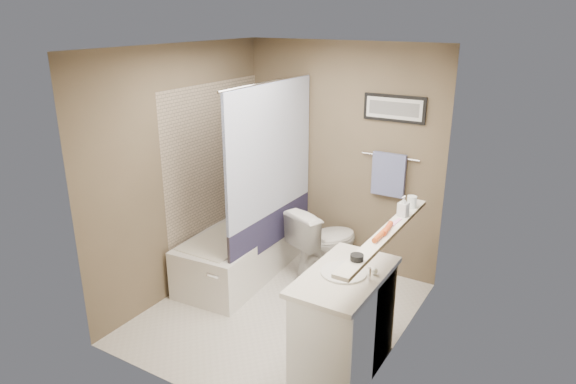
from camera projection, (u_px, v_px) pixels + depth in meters
The scene contains 33 objects.
ground at pixel (280, 312), 4.81m from camera, with size 2.50×2.50×0.00m, color silver.
ceiling at pixel (278, 50), 4.02m from camera, with size 2.20×2.50×0.04m, color white.
wall_back at pixel (341, 158), 5.41m from camera, with size 2.20×0.04×2.40m, color brown.
wall_front at pixel (182, 244), 3.42m from camera, with size 2.20×0.04×2.40m, color brown.
wall_left at pixel (184, 172), 4.93m from camera, with size 0.04×2.50×2.40m, color brown.
wall_right at pixel (400, 216), 3.89m from camera, with size 0.04×2.50×2.40m, color brown.
tile_surround at pixel (216, 178), 5.41m from camera, with size 0.02×1.55×2.00m, color tan.
curtain_rod at pixel (270, 82), 4.73m from camera, with size 0.02×0.02×1.55m, color silver.
curtain_upper at pixel (271, 150), 4.94m from camera, with size 0.03×1.45×1.28m, color white.
curtain_lower at pixel (272, 228), 5.21m from camera, with size 0.03×1.45×0.36m, color #272444.
mirror at pixel (398, 168), 3.62m from camera, with size 0.02×1.60×1.00m, color silver.
shelf at pixel (386, 233), 3.82m from camera, with size 0.12×1.60×0.03m, color silver.
towel_bar at pixel (390, 157), 5.09m from camera, with size 0.02×0.02×0.60m, color silver.
towel at pixel (389, 175), 5.14m from camera, with size 0.34×0.05×0.44m, color #95A2D9.
art_frame at pixel (394, 108), 4.95m from camera, with size 0.62×0.03×0.26m, color black.
art_mat at pixel (394, 109), 4.94m from camera, with size 0.56×0.00×0.20m, color white.
art_image at pixel (394, 109), 4.93m from camera, with size 0.50×0.00×0.13m, color #595959.
door at pixel (249, 293), 3.21m from camera, with size 0.80×0.02×2.00m, color silver.
door_handle at pixel (213, 276), 3.41m from camera, with size 0.02×0.02×0.10m, color silver.
bathtub at pixel (240, 253), 5.42m from camera, with size 0.70×1.50×0.50m, color white.
tub_rim at pixel (239, 231), 5.34m from camera, with size 0.56×1.36×0.02m, color silver.
toilet at pixel (325, 242), 5.36m from camera, with size 0.43×0.76×0.78m, color white.
vanity at pixel (344, 325), 3.91m from camera, with size 0.50×0.90×0.80m, color white.
countertop at pixel (345, 276), 3.78m from camera, with size 0.54×0.96×0.04m, color beige.
sink_basin at pixel (344, 273), 3.77m from camera, with size 0.34×0.34×0.01m, color silver.
faucet_spout at pixel (369, 274), 3.66m from camera, with size 0.02×0.02×0.10m, color white.
faucet_knob at pixel (374, 271), 3.75m from camera, with size 0.05×0.05×0.05m, color white.
candle_bowl_near at pixel (357, 257), 3.37m from camera, with size 0.09×0.09×0.04m, color black.
hair_brush_front at pixel (380, 235), 3.70m from camera, with size 0.04×0.04×0.22m, color #C74F1C.
hair_brush_back at pixel (387, 228), 3.82m from camera, with size 0.04×0.04×0.22m, color #C5441B.
pink_comb at pixel (396, 222), 3.98m from camera, with size 0.03×0.16×0.01m, color #F897CB.
glass_jar at pixel (412, 202), 4.27m from camera, with size 0.08×0.08×0.10m, color white.
soap_bottle at pixel (403, 206), 4.08m from camera, with size 0.08×0.08×0.17m, color #999999.
Camera 1 is at (2.21, -3.53, 2.66)m, focal length 32.00 mm.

